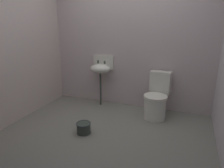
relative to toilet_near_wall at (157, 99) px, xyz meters
The scene contains 6 objects.
ground_plane 1.14m from the toilet_near_wall, 124.77° to the right, with size 3.51×2.88×0.08m, color slate.
wall_back 1.15m from the toilet_near_wall, 147.01° to the left, with size 3.51×0.10×2.41m, color #BEAEAE.
wall_left 2.52m from the toilet_near_wall, 160.46° to the right, with size 0.10×2.68×2.41m, color #C0AFAA.
toilet_near_wall is the anchor object (origin of this frame).
sink 1.24m from the toilet_near_wall, behind, with size 0.42×0.35×0.99m.
bucket 1.37m from the toilet_near_wall, 133.39° to the right, with size 0.23×0.23×0.17m.
Camera 1 is at (1.09, -2.59, 1.63)m, focal length 33.45 mm.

